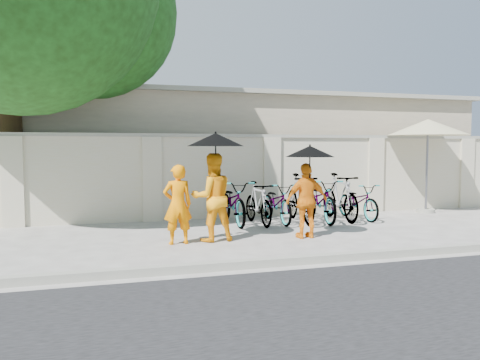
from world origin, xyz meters
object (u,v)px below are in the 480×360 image
object	(u,v)px
monk_left	(178,205)
monk_center	(212,197)
patio_umbrella	(428,128)
monk_right	(307,201)

from	to	relation	value
monk_left	monk_center	xyz separation A→B (m)	(0.66, 0.10, 0.10)
monk_left	patio_umbrella	bearing A→B (deg)	-166.59
monk_left	monk_right	distance (m)	2.48
monk_right	patio_umbrella	bearing A→B (deg)	-154.20
monk_center	monk_right	bearing A→B (deg)	168.46
monk_right	patio_umbrella	xyz separation A→B (m)	(4.56, 2.34, 1.53)
monk_center	patio_umbrella	world-z (taller)	patio_umbrella
monk_left	monk_right	xyz separation A→B (m)	(2.48, -0.13, 0.00)
patio_umbrella	monk_left	bearing A→B (deg)	-162.52
monk_right	patio_umbrella	world-z (taller)	patio_umbrella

